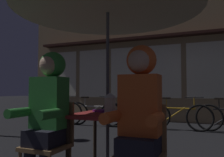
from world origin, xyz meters
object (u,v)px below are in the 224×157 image
object	(u,v)px
person_left_hooded	(48,105)
bicycle_nearest	(58,112)
bicycle_fourth	(178,116)
chair_left	(51,139)
lantern	(110,103)
bicycle_third	(133,115)
book	(102,111)
chair_right	(141,148)
cafe_table	(108,123)
bicycle_second	(94,113)
person_right_hooded	(139,108)

from	to	relation	value
person_left_hooded	bicycle_nearest	world-z (taller)	person_left_hooded
person_left_hooded	bicycle_fourth	size ratio (longest dim) A/B	0.83
bicycle_fourth	chair_left	bearing A→B (deg)	-101.48
lantern	chair_left	bearing A→B (deg)	-150.06
bicycle_third	book	xyz separation A→B (m)	(0.66, -3.36, 0.41)
bicycle_nearest	book	bearing A→B (deg)	-48.18
lantern	chair_right	size ratio (longest dim) A/B	0.27
chair_left	chair_right	world-z (taller)	same
bicycle_nearest	book	world-z (taller)	bicycle_nearest
lantern	book	size ratio (longest dim) A/B	1.16
chair_right	cafe_table	bearing A→B (deg)	142.45
person_left_hooded	bicycle_third	xyz separation A→B (m)	(-0.32, 3.94, -0.50)
chair_left	person_left_hooded	distance (m)	0.36
bicycle_second	bicycle_fourth	bearing A→B (deg)	4.03
cafe_table	bicycle_second	distance (m)	4.00
bicycle_second	bicycle_fourth	world-z (taller)	same
chair_left	person_right_hooded	distance (m)	1.03
bicycle_second	person_left_hooded	bearing A→B (deg)	-69.75
chair_left	bicycle_second	xyz separation A→B (m)	(-1.45, 3.86, -0.14)
chair_left	book	bearing A→B (deg)	57.22
chair_right	bicycle_fourth	world-z (taller)	chair_right
bicycle_second	bicycle_third	bearing A→B (deg)	1.07
bicycle_nearest	bicycle_fourth	size ratio (longest dim) A/B	1.00
bicycle_nearest	bicycle_third	bearing A→B (deg)	0.92
lantern	person_left_hooded	world-z (taller)	person_left_hooded
bicycle_third	chair_right	bearing A→B (deg)	-71.81
chair_right	bicycle_fourth	xyz separation A→B (m)	(-0.14, 4.02, -0.14)
chair_right	book	world-z (taller)	chair_right
bicycle_nearest	bicycle_second	size ratio (longest dim) A/B	1.00
lantern	bicycle_third	world-z (taller)	lantern
person_right_hooded	bicycle_second	world-z (taller)	person_right_hooded
bicycle_nearest	bicycle_second	bearing A→B (deg)	0.79
book	chair_left	bearing A→B (deg)	-95.18
book	person_right_hooded	bearing A→B (deg)	-15.69
person_right_hooded	bicycle_second	distance (m)	4.63
chair_left	book	size ratio (longest dim) A/B	4.35
person_left_hooded	bicycle_second	world-z (taller)	person_left_hooded
lantern	chair_left	size ratio (longest dim) A/B	0.27
bicycle_nearest	bicycle_second	world-z (taller)	same
lantern	book	distance (m)	0.31
lantern	bicycle_nearest	xyz separation A→B (m)	(-3.16, 3.54, -0.51)
lantern	person_right_hooded	xyz separation A→B (m)	(0.43, -0.36, -0.01)
chair_right	person_left_hooded	bearing A→B (deg)	-176.61
person_right_hooded	bicycle_nearest	world-z (taller)	person_right_hooded
person_left_hooded	bicycle_second	distance (m)	4.21
lantern	person_left_hooded	bearing A→B (deg)	-145.68
chair_right	person_right_hooded	distance (m)	0.36
bicycle_nearest	cafe_table	bearing A→B (deg)	-48.19
book	cafe_table	bearing A→B (deg)	-20.90
cafe_table	person_right_hooded	world-z (taller)	person_right_hooded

